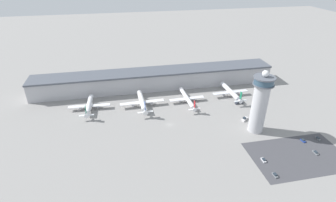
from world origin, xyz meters
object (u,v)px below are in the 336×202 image
Objects in this scene: service_truck_catering at (245,119)px; car_yellow_taxi at (316,152)px; airplane_gate_alpha at (89,106)px; airplane_gate_bravo at (142,102)px; airplane_gate_delta at (231,92)px; car_white_wagon at (264,160)px; airplane_gate_charlie at (187,99)px; control_tower at (260,103)px; car_maroon_suv at (275,175)px; car_blue_compact at (303,140)px; service_truck_fuel at (239,103)px; car_navy_sedan at (318,138)px.

service_truck_catering is 55.83m from car_yellow_taxi.
airplane_gate_bravo reaches higher than airplane_gate_alpha.
car_white_wagon is at bearing -99.62° from airplane_gate_delta.
control_tower is at bearing -53.20° from airplane_gate_charlie.
car_white_wagon is (115.35, -89.91, -3.52)m from airplane_gate_alpha.
control_tower reaches higher than car_maroon_suv.
car_blue_compact is at bearing -33.92° from airplane_gate_bravo.
airplane_gate_bravo reaches higher than airplane_gate_charlie.
control_tower is 53.70m from car_maroon_suv.
airplane_gate_delta is 41.92m from service_truck_catering.
control_tower is at bearing -84.49° from service_truck_catering.
control_tower is 1.24× the size of airplane_gate_delta.
airplane_gate_alpha is 7.55× the size of car_yellow_taxi.
airplane_gate_delta is at bearing 80.38° from car_white_wagon.
airplane_gate_alpha is 131.98m from service_truck_catering.
control_tower is 11.22× the size of car_white_wagon.
airplane_gate_bravo is at bearing 146.08° from car_blue_compact.
car_blue_compact is at bearing -26.40° from airplane_gate_alpha.
service_truck_fuel is at bearing 109.13° from car_blue_compact.
car_maroon_suv is at bearing -90.25° from car_white_wagon.
airplane_gate_alpha is (-126.50, 56.64, -20.01)m from control_tower.
service_truck_catering is at bearing 140.12° from car_navy_sedan.
service_truck_fuel is 69.52m from car_navy_sedan.
airplane_gate_bravo is 138.24m from car_yellow_taxi.
airplane_gate_bravo reaches higher than service_truck_fuel.
airplane_gate_bravo is 121.78m from car_maroon_suv.
car_blue_compact is at bearing -47.33° from airplane_gate_charlie.
control_tower is at bearing 76.57° from car_maroon_suv.
service_truck_fuel is 1.70× the size of car_yellow_taxi.
airplane_gate_delta reaches higher than airplane_gate_alpha.
car_blue_compact reaches higher than car_navy_sedan.
airplane_gate_alpha is at bearing 173.43° from service_truck_fuel.
control_tower is 140.04m from airplane_gate_alpha.
service_truck_fuel is (86.97, -11.61, -3.75)m from airplane_gate_bravo.
car_yellow_taxi is (38.45, 0.04, -0.05)m from car_white_wagon.
airplane_gate_charlie is 9.36× the size of car_maroon_suv.
car_white_wagon is at bearing -179.93° from car_yellow_taxi.
airplane_gate_alpha is 8.63× the size of car_blue_compact.
service_truck_fuel is 76.61m from car_white_wagon.
airplane_gate_alpha is 0.91× the size of airplane_gate_bravo.
service_truck_fuel reaches higher than car_maroon_suv.
airplane_gate_delta is 79.52m from car_blue_compact.
airplane_gate_bravo is 8.68× the size of car_maroon_suv.
service_truck_catering is 27.76m from service_truck_fuel.
airplane_gate_delta is at bearing 104.63° from car_yellow_taxi.
car_maroon_suv is 13.69m from car_white_wagon.
control_tower reaches higher than car_navy_sedan.
car_navy_sedan is at bearing -31.10° from airplane_gate_bravo.
airplane_gate_charlie is 109.17m from car_yellow_taxi.
car_blue_compact is at bearing 19.23° from car_white_wagon.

